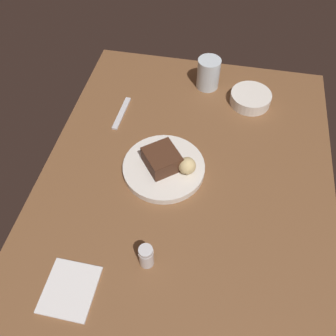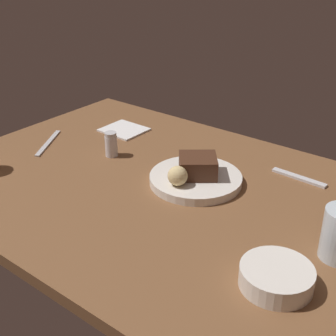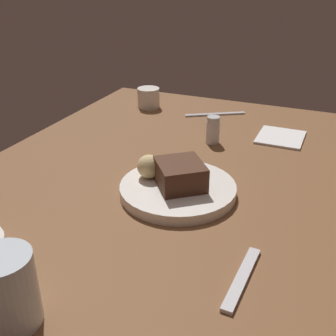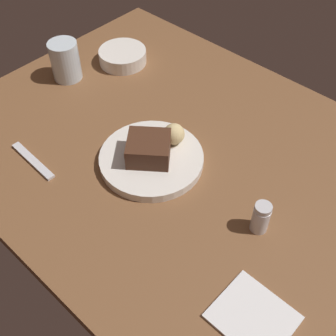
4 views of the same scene
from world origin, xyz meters
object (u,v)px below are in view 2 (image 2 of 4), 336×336
object	(u,v)px
dessert_plate	(196,179)
bread_roll	(177,176)
butter_knife	(48,143)
folded_napkin	(124,130)
side_bowl	(276,277)
dessert_spoon	(299,178)
chocolate_cake_slice	(198,166)
salt_shaker	(111,144)

from	to	relation	value
dessert_plate	bread_roll	bearing A→B (deg)	-95.82
butter_knife	folded_napkin	size ratio (longest dim) A/B	1.43
side_bowl	dessert_spoon	distance (cm)	43.78
chocolate_cake_slice	butter_knife	xyz separation A→B (cm)	(-50.09, -7.98, -4.46)
bread_roll	dessert_spoon	distance (cm)	33.35
bread_roll	folded_napkin	xyz separation A→B (cm)	(-37.90, 21.67, -4.34)
bread_roll	dessert_spoon	bearing A→B (deg)	50.62
dessert_plate	bread_roll	world-z (taller)	bread_roll
butter_knife	folded_napkin	xyz separation A→B (cm)	(11.26, 21.99, 0.05)
chocolate_cake_slice	dessert_spoon	size ratio (longest dim) A/B	0.63
salt_shaker	bread_roll	bearing A→B (deg)	-11.25
chocolate_cake_slice	side_bowl	world-z (taller)	chocolate_cake_slice
dessert_plate	side_bowl	world-z (taller)	side_bowl
side_bowl	dessert_plate	bearing A→B (deg)	145.79
side_bowl	butter_knife	distance (cm)	85.33
dessert_plate	chocolate_cake_slice	distance (cm)	3.68
butter_knife	salt_shaker	bearing A→B (deg)	74.09
bread_roll	folded_napkin	world-z (taller)	bread_roll
dessert_spoon	dessert_plate	bearing A→B (deg)	45.00
bread_roll	butter_knife	world-z (taller)	bread_roll
dessert_spoon	folded_napkin	world-z (taller)	dessert_spoon
salt_shaker	side_bowl	xyz separation A→B (cm)	(62.52, -21.52, -1.61)
side_bowl	butter_knife	size ratio (longest dim) A/B	0.72
side_bowl	folded_napkin	world-z (taller)	side_bowl
side_bowl	folded_napkin	bearing A→B (deg)	152.58
dessert_plate	chocolate_cake_slice	bearing A→B (deg)	70.12
bread_roll	butter_knife	bearing A→B (deg)	-179.62
dessert_plate	bread_roll	distance (cm)	7.99
dessert_plate	salt_shaker	world-z (taller)	salt_shaker
butter_knife	side_bowl	bearing A→B (deg)	48.16
side_bowl	butter_knife	bearing A→B (deg)	169.42
salt_shaker	side_bowl	world-z (taller)	salt_shaker
folded_napkin	dessert_spoon	bearing A→B (deg)	3.78
chocolate_cake_slice	bread_roll	world-z (taller)	chocolate_cake_slice
chocolate_cake_slice	side_bowl	xyz separation A→B (cm)	(33.77, -23.64, -2.74)
side_bowl	dessert_spoon	bearing A→B (deg)	108.27
salt_shaker	side_bowl	bearing A→B (deg)	-19.00
butter_knife	dessert_plate	bearing A→B (deg)	67.22
dessert_plate	folded_napkin	xyz separation A→B (cm)	(-38.63, 14.56, -0.78)
bread_roll	chocolate_cake_slice	bearing A→B (deg)	83.13
folded_napkin	side_bowl	bearing A→B (deg)	-27.42
chocolate_cake_slice	dessert_spoon	bearing A→B (deg)	41.75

